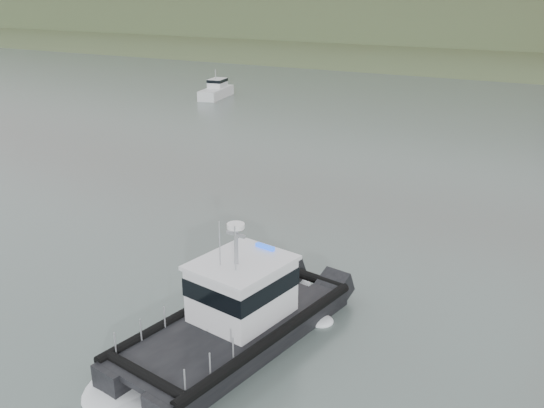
# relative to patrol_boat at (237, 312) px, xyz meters

# --- Properties ---
(ground) EXTENTS (400.00, 400.00, 0.00)m
(ground) POSITION_rel_patrol_boat_xyz_m (-4.57, -0.83, -1.19)
(ground) COLOR #495651
(ground) RESTS_ON ground
(headlands) EXTENTS (500.00, 105.36, 27.12)m
(headlands) POSITION_rel_patrol_boat_xyz_m (-4.57, 124.67, 5.86)
(headlands) COLOR #3C512E
(headlands) RESTS_ON ground
(patrol_boat) EXTENTS (5.15, 10.22, 4.74)m
(patrol_boat) POSITION_rel_patrol_boat_xyz_m (0.00, 0.00, 0.00)
(patrol_boat) COLOR black
(patrol_boat) RESTS_ON ground
(motorboat) EXTENTS (3.04, 6.27, 3.30)m
(motorboat) POSITION_rel_patrol_boat_xyz_m (-28.54, 42.21, -0.36)
(motorboat) COLOR silver
(motorboat) RESTS_ON ground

